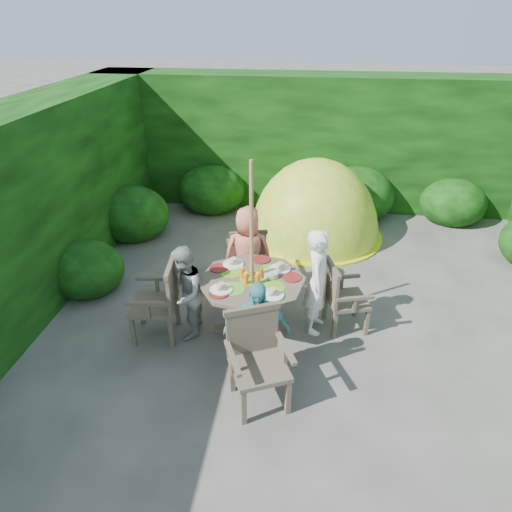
# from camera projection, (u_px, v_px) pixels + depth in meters

# --- Properties ---
(ground) EXTENTS (60.00, 60.00, 0.00)m
(ground) POSITION_uv_depth(u_px,v_px,m) (323.00, 314.00, 6.06)
(ground) COLOR #45423D
(ground) RESTS_ON ground
(hedge_enclosure) EXTENTS (9.00, 9.00, 2.50)m
(hedge_enclosure) POSITION_uv_depth(u_px,v_px,m) (329.00, 190.00, 6.62)
(hedge_enclosure) COLOR black
(hedge_enclosure) RESTS_ON ground
(patio_table) EXTENTS (1.52, 1.52, 0.90)m
(patio_table) POSITION_uv_depth(u_px,v_px,m) (252.00, 288.00, 5.45)
(patio_table) COLOR #43392B
(patio_table) RESTS_ON ground
(parasol_pole) EXTENTS (0.05, 0.05, 2.20)m
(parasol_pole) POSITION_uv_depth(u_px,v_px,m) (252.00, 254.00, 5.22)
(parasol_pole) COLOR olive
(parasol_pole) RESTS_ON ground
(garden_chair_right) EXTENTS (0.59, 0.64, 0.88)m
(garden_chair_right) POSITION_uv_depth(u_px,v_px,m) (341.00, 296.00, 5.59)
(garden_chair_right) COLOR #43392B
(garden_chair_right) RESTS_ON ground
(garden_chair_left) EXTENTS (0.59, 0.65, 0.98)m
(garden_chair_left) POSITION_uv_depth(u_px,v_px,m) (160.00, 299.00, 5.43)
(garden_chair_left) COLOR #43392B
(garden_chair_left) RESTS_ON ground
(garden_chair_back) EXTENTS (0.64, 0.59, 0.89)m
(garden_chair_back) POSITION_uv_depth(u_px,v_px,m) (247.00, 255.00, 6.49)
(garden_chair_back) COLOR #43392B
(garden_chair_back) RESTS_ON ground
(garden_chair_front) EXTENTS (0.75, 0.71, 0.98)m
(garden_chair_front) POSITION_uv_depth(u_px,v_px,m) (257.00, 357.00, 4.54)
(garden_chair_front) COLOR #43392B
(garden_chair_front) RESTS_ON ground
(child_right) EXTENTS (0.39, 0.53, 1.37)m
(child_right) POSITION_uv_depth(u_px,v_px,m) (318.00, 282.00, 5.48)
(child_right) COLOR white
(child_right) RESTS_ON ground
(child_left) EXTENTS (0.51, 0.62, 1.19)m
(child_left) POSITION_uv_depth(u_px,v_px,m) (185.00, 293.00, 5.42)
(child_left) COLOR #959691
(child_left) RESTS_ON ground
(child_back) EXTENTS (0.69, 0.49, 1.33)m
(child_back) POSITION_uv_depth(u_px,v_px,m) (248.00, 254.00, 6.13)
(child_back) COLOR #D16B56
(child_back) RESTS_ON ground
(child_front) EXTENTS (0.75, 0.42, 1.21)m
(child_front) POSITION_uv_depth(u_px,v_px,m) (257.00, 332.00, 4.76)
(child_front) COLOR #4CA6B1
(child_front) RESTS_ON ground
(dome_tent) EXTENTS (2.50, 2.50, 2.73)m
(dome_tent) POSITION_uv_depth(u_px,v_px,m) (313.00, 235.00, 8.15)
(dome_tent) COLOR #A0B723
(dome_tent) RESTS_ON ground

